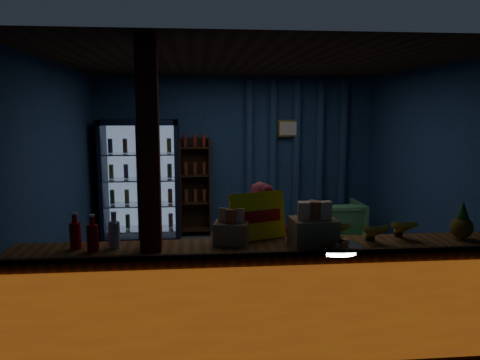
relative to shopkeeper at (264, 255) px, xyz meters
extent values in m
plane|color=#515154|center=(0.06, 1.32, -0.69)|extent=(4.60, 4.60, 0.00)
plane|color=navy|center=(0.06, 3.52, 0.61)|extent=(4.60, 0.00, 4.60)
plane|color=navy|center=(0.06, -0.88, 0.61)|extent=(4.60, 0.00, 4.60)
plane|color=navy|center=(-2.24, 1.32, 0.61)|extent=(0.00, 4.40, 4.40)
plane|color=navy|center=(2.36, 1.32, 0.61)|extent=(0.00, 4.40, 4.40)
plane|color=#472D19|center=(0.06, 1.32, 1.91)|extent=(4.60, 4.60, 0.00)
cube|color=brown|center=(0.06, -0.58, -0.22)|extent=(4.40, 0.55, 0.95)
cube|color=red|center=(0.06, -0.87, -0.22)|extent=(4.35, 0.02, 0.81)
cube|color=#372411|center=(0.06, -0.85, 0.28)|extent=(4.40, 0.04, 0.04)
cube|color=maroon|center=(-0.99, -0.58, 0.61)|extent=(0.16, 0.16, 2.60)
cube|color=black|center=(-1.49, 3.44, 0.26)|extent=(1.20, 0.06, 1.90)
cube|color=black|center=(-2.06, 3.17, 0.26)|extent=(0.06, 0.60, 1.90)
cube|color=black|center=(-0.92, 3.17, 0.26)|extent=(0.06, 0.60, 1.90)
cube|color=black|center=(-1.49, 3.17, 1.17)|extent=(1.20, 0.60, 0.08)
cube|color=black|center=(-1.49, 3.17, -0.65)|extent=(1.20, 0.60, 0.08)
cube|color=#99B2D8|center=(-1.49, 3.39, 0.26)|extent=(1.08, 0.02, 1.74)
cube|color=white|center=(-1.49, 2.89, 0.26)|extent=(1.12, 0.02, 1.78)
cube|color=black|center=(-1.49, 2.87, 0.26)|extent=(0.05, 0.05, 1.80)
cube|color=silver|center=(-1.49, 3.17, -0.52)|extent=(1.08, 0.48, 0.02)
cylinder|color=#B42519|center=(-1.94, 3.17, -0.39)|extent=(0.07, 0.07, 0.22)
cylinder|color=#256018|center=(-1.71, 3.17, -0.39)|extent=(0.07, 0.07, 0.22)
cylinder|color=#999C18|center=(-1.49, 3.17, -0.39)|extent=(0.07, 0.07, 0.22)
cylinder|color=navy|center=(-1.26, 3.17, -0.39)|extent=(0.07, 0.07, 0.22)
cylinder|color=maroon|center=(-1.04, 3.17, -0.39)|extent=(0.07, 0.07, 0.22)
cube|color=silver|center=(-1.49, 3.17, -0.12)|extent=(1.08, 0.48, 0.02)
cylinder|color=#256018|center=(-1.94, 3.17, 0.01)|extent=(0.07, 0.07, 0.22)
cylinder|color=#999C18|center=(-1.71, 3.17, 0.01)|extent=(0.07, 0.07, 0.22)
cylinder|color=navy|center=(-1.49, 3.17, 0.01)|extent=(0.07, 0.07, 0.22)
cylinder|color=maroon|center=(-1.26, 3.17, 0.01)|extent=(0.07, 0.07, 0.22)
cylinder|color=#B42519|center=(-1.04, 3.17, 0.01)|extent=(0.07, 0.07, 0.22)
cube|color=silver|center=(-1.49, 3.17, 0.28)|extent=(1.08, 0.48, 0.02)
cylinder|color=#999C18|center=(-1.94, 3.17, 0.41)|extent=(0.07, 0.07, 0.22)
cylinder|color=navy|center=(-1.71, 3.17, 0.41)|extent=(0.07, 0.07, 0.22)
cylinder|color=maroon|center=(-1.49, 3.17, 0.41)|extent=(0.07, 0.07, 0.22)
cylinder|color=#B42519|center=(-1.26, 3.17, 0.41)|extent=(0.07, 0.07, 0.22)
cylinder|color=#256018|center=(-1.04, 3.17, 0.41)|extent=(0.07, 0.07, 0.22)
cube|color=silver|center=(-1.49, 3.17, 0.68)|extent=(1.08, 0.48, 0.02)
cylinder|color=navy|center=(-1.94, 3.17, 0.81)|extent=(0.07, 0.07, 0.22)
cylinder|color=maroon|center=(-1.71, 3.17, 0.81)|extent=(0.07, 0.07, 0.22)
cylinder|color=#B42519|center=(-1.49, 3.17, 0.81)|extent=(0.07, 0.07, 0.22)
cylinder|color=#256018|center=(-1.26, 3.17, 0.81)|extent=(0.07, 0.07, 0.22)
cylinder|color=#999C18|center=(-1.04, 3.17, 0.81)|extent=(0.07, 0.07, 0.22)
cube|color=#372411|center=(-0.64, 3.47, 0.11)|extent=(0.50, 0.02, 1.60)
cube|color=#372411|center=(-0.87, 3.34, 0.11)|extent=(0.03, 0.28, 1.60)
cube|color=#372411|center=(-0.40, 3.34, 0.11)|extent=(0.03, 0.28, 1.60)
cube|color=#372411|center=(-0.64, 3.34, -0.59)|extent=(0.46, 0.26, 0.02)
cube|color=#372411|center=(-0.64, 3.34, -0.14)|extent=(0.46, 0.26, 0.02)
cube|color=#372411|center=(-0.64, 3.34, 0.31)|extent=(0.46, 0.26, 0.02)
cube|color=#372411|center=(-0.64, 3.34, 0.76)|extent=(0.46, 0.26, 0.02)
cylinder|color=navy|center=(0.26, 3.46, 0.61)|extent=(0.14, 0.14, 2.50)
cylinder|color=navy|center=(0.66, 3.46, 0.61)|extent=(0.14, 0.14, 2.50)
cylinder|color=navy|center=(1.06, 3.46, 0.61)|extent=(0.14, 0.14, 2.50)
cylinder|color=navy|center=(1.46, 3.46, 0.61)|extent=(0.14, 0.14, 2.50)
cylinder|color=navy|center=(1.86, 3.46, 0.61)|extent=(0.14, 0.14, 2.50)
cube|color=gold|center=(0.91, 3.42, 1.06)|extent=(0.36, 0.03, 0.28)
cube|color=silver|center=(0.91, 3.40, 1.06)|extent=(0.30, 0.01, 0.22)
imported|color=maroon|center=(0.00, 0.00, 0.00)|extent=(0.53, 0.38, 1.38)
imported|color=#53A760|center=(1.56, 2.68, -0.36)|extent=(0.72, 0.74, 0.66)
cube|color=#372411|center=(1.44, 2.68, -0.45)|extent=(0.63, 0.55, 0.47)
cylinder|color=#372411|center=(1.44, 2.68, -0.17)|extent=(0.09, 0.09, 0.09)
cube|color=#FFFB0D|center=(-0.11, -0.36, 0.46)|extent=(0.51, 0.27, 0.40)
cube|color=red|center=(-0.11, -0.38, 0.46)|extent=(0.41, 0.17, 0.10)
cylinder|color=red|center=(-1.59, -0.50, 0.36)|extent=(0.09, 0.09, 0.21)
cylinder|color=red|center=(-1.59, -0.50, 0.51)|extent=(0.04, 0.04, 0.08)
cylinder|color=white|center=(-1.59, -0.50, 0.55)|extent=(0.05, 0.05, 0.02)
cylinder|color=red|center=(-1.44, -0.58, 0.36)|extent=(0.09, 0.09, 0.21)
cylinder|color=red|center=(-1.44, -0.58, 0.51)|extent=(0.04, 0.04, 0.08)
cylinder|color=white|center=(-1.44, -0.58, 0.55)|extent=(0.05, 0.05, 0.02)
cylinder|color=silver|center=(-1.29, -0.50, 0.36)|extent=(0.09, 0.09, 0.21)
cylinder|color=silver|center=(-1.29, -0.50, 0.51)|extent=(0.04, 0.04, 0.08)
cylinder|color=white|center=(-1.29, -0.50, 0.55)|extent=(0.05, 0.05, 0.02)
cube|color=#A68250|center=(0.31, -0.60, 0.37)|extent=(0.37, 0.31, 0.23)
cube|color=orange|center=(0.22, -0.61, 0.56)|extent=(0.10, 0.07, 0.15)
cube|color=#E25D2A|center=(0.31, -0.60, 0.56)|extent=(0.10, 0.07, 0.15)
cube|color=orange|center=(0.40, -0.60, 0.56)|extent=(0.10, 0.07, 0.15)
cube|color=#A68250|center=(-0.34, -0.46, 0.35)|extent=(0.32, 0.28, 0.18)
cube|color=orange|center=(-0.41, -0.44, 0.49)|extent=(0.08, 0.06, 0.11)
cube|color=#E25D2A|center=(-0.34, -0.46, 0.49)|extent=(0.08, 0.06, 0.11)
cube|color=orange|center=(-0.27, -0.47, 0.49)|extent=(0.08, 0.06, 0.11)
cylinder|color=silver|center=(0.46, -0.69, 0.27)|extent=(0.45, 0.45, 0.02)
cube|color=orange|center=(0.55, -0.69, 0.31)|extent=(0.10, 0.07, 0.05)
cube|color=#E25D2A|center=(0.53, -0.63, 0.31)|extent=(0.12, 0.12, 0.05)
cube|color=orange|center=(0.46, -0.60, 0.31)|extent=(0.07, 0.10, 0.05)
cube|color=#E25D2A|center=(0.40, -0.63, 0.31)|extent=(0.12, 0.12, 0.05)
cube|color=orange|center=(0.38, -0.69, 0.31)|extent=(0.10, 0.07, 0.05)
cube|color=#E25D2A|center=(0.40, -0.75, 0.31)|extent=(0.12, 0.12, 0.05)
cube|color=orange|center=(0.46, -0.78, 0.31)|extent=(0.07, 0.10, 0.05)
cube|color=#E25D2A|center=(0.53, -0.75, 0.31)|extent=(0.12, 0.12, 0.05)
sphere|color=brown|center=(1.63, -0.53, 0.36)|extent=(0.19, 0.19, 0.19)
cone|color=#1E581E|center=(1.63, -0.53, 0.52)|extent=(0.10, 0.10, 0.15)
camera|label=1|loc=(-0.63, -4.21, 1.35)|focal=35.00mm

